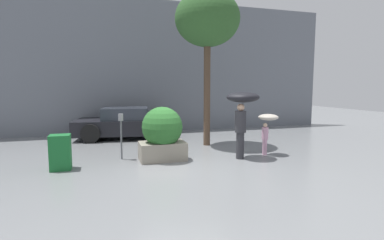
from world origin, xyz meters
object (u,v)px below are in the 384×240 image
parked_car_near (126,124)px  person_adult (242,107)px  newspaper_box (60,152)px  street_tree (207,20)px  parking_meter (121,127)px  person_child (267,123)px  planter_box (162,133)px

parked_car_near → person_adult: bearing=-137.2°
newspaper_box → street_tree: bearing=22.6°
street_tree → newspaper_box: 6.40m
parking_meter → parked_car_near: bearing=83.3°
parked_car_near → parking_meter: 3.67m
street_tree → parked_car_near: bearing=138.6°
newspaper_box → person_child: bearing=-0.5°
planter_box → person_adult: size_ratio=0.79×
planter_box → street_tree: street_tree is taller
person_child → parking_meter: size_ratio=0.95×
planter_box → person_child: 3.26m
planter_box → parking_meter: size_ratio=1.16×
street_tree → parking_meter: size_ratio=4.06×
parked_car_near → newspaper_box: 4.73m
person_adult → person_child: bearing=-30.4°
parked_car_near → parking_meter: size_ratio=3.16×
person_adult → street_tree: (-0.31, 2.16, 2.86)m
planter_box → parked_car_near: bearing=99.8°
planter_box → street_tree: 4.45m
street_tree → parking_meter: bearing=-157.6°
planter_box → parking_meter: 1.21m
person_adult → street_tree: bearing=58.0°
person_adult → parking_meter: (-3.41, 0.88, -0.58)m
person_adult → street_tree: street_tree is taller
parked_car_near → newspaper_box: (-1.99, -4.29, -0.14)m
planter_box → parking_meter: bearing=159.5°
planter_box → person_child: bearing=-5.2°
parking_meter → person_adult: bearing=-14.5°
parked_car_near → street_tree: bearing=-122.1°
street_tree → newspaper_box: size_ratio=6.01×
person_adult → person_child: person_adult is taller
person_adult → parked_car_near: bearing=83.3°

